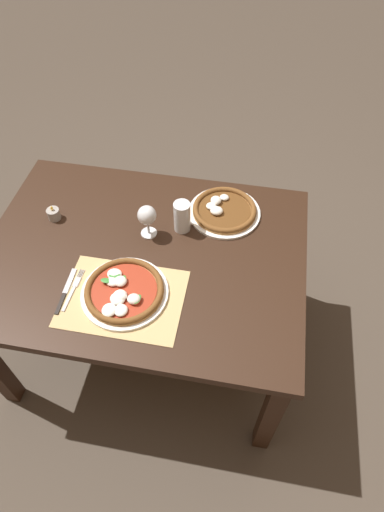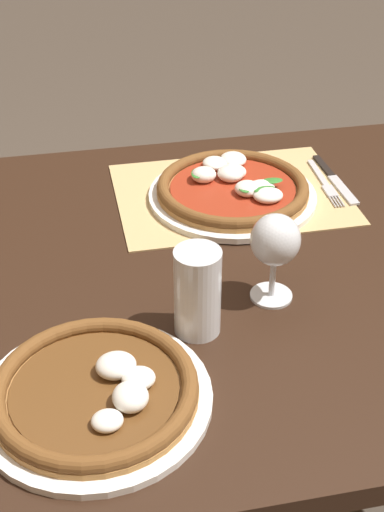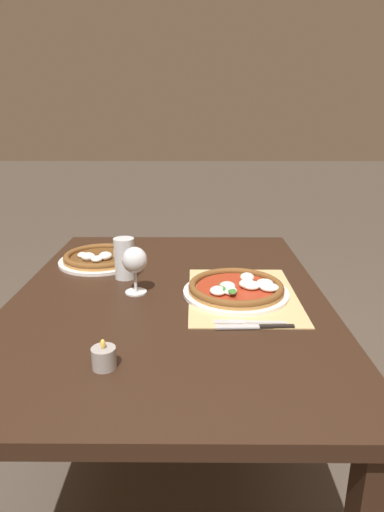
{
  "view_description": "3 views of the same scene",
  "coord_description": "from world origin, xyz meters",
  "px_view_note": "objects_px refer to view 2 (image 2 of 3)",
  "views": [
    {
      "loc": [
        0.4,
        -1.07,
        2.12
      ],
      "look_at": [
        0.21,
        -0.02,
        0.79
      ],
      "focal_mm": 30.0,
      "sensor_mm": 36.0,
      "label": 1
    },
    {
      "loc": [
        0.31,
        0.99,
        1.46
      ],
      "look_at": [
        0.12,
        0.04,
        0.79
      ],
      "focal_mm": 50.0,
      "sensor_mm": 36.0,
      "label": 2
    },
    {
      "loc": [
        -1.28,
        -0.08,
        1.28
      ],
      "look_at": [
        0.16,
        -0.07,
        0.81
      ],
      "focal_mm": 30.0,
      "sensor_mm": 36.0,
      "label": 3
    }
  ],
  "objects_px": {
    "fork": "(325,183)",
    "knife": "(334,179)",
    "wine_glass": "(273,244)",
    "pint_glass": "(197,293)",
    "pizza_far": "(97,392)",
    "pizza_near": "(233,189)"
  },
  "relations": [
    {
      "from": "fork",
      "to": "wine_glass",
      "type": "bearing_deg",
      "value": 56.96
    },
    {
      "from": "knife",
      "to": "fork",
      "type": "bearing_deg",
      "value": 23.44
    },
    {
      "from": "wine_glass",
      "to": "pint_glass",
      "type": "height_order",
      "value": "wine_glass"
    },
    {
      "from": "wine_glass",
      "to": "pint_glass",
      "type": "relative_size",
      "value": 1.07
    },
    {
      "from": "pint_glass",
      "to": "knife",
      "type": "bearing_deg",
      "value": -132.99
    },
    {
      "from": "fork",
      "to": "pizza_far",
      "type": "bearing_deg",
      "value": 44.96
    },
    {
      "from": "pizza_far",
      "to": "knife",
      "type": "xyz_separation_m",
      "value": [
        -0.55,
        -0.53,
        -0.01
      ]
    },
    {
      "from": "pizza_far",
      "to": "pint_glass",
      "type": "xyz_separation_m",
      "value": [
        -0.17,
        -0.12,
        0.05
      ]
    },
    {
      "from": "pint_glass",
      "to": "fork",
      "type": "bearing_deg",
      "value": -131.78
    },
    {
      "from": "pizza_far",
      "to": "wine_glass",
      "type": "bearing_deg",
      "value": -149.11
    },
    {
      "from": "pizza_near",
      "to": "knife",
      "type": "xyz_separation_m",
      "value": [
        -0.23,
        -0.03,
        -0.02
      ]
    },
    {
      "from": "wine_glass",
      "to": "pint_glass",
      "type": "xyz_separation_m",
      "value": [
        0.13,
        0.06,
        -0.04
      ]
    },
    {
      "from": "pizza_near",
      "to": "pizza_far",
      "type": "xyz_separation_m",
      "value": [
        0.32,
        0.5,
        -0.0
      ]
    },
    {
      "from": "wine_glass",
      "to": "pint_glass",
      "type": "bearing_deg",
      "value": 22.74
    },
    {
      "from": "pizza_near",
      "to": "wine_glass",
      "type": "height_order",
      "value": "wine_glass"
    },
    {
      "from": "wine_glass",
      "to": "knife",
      "type": "relative_size",
      "value": 0.72
    },
    {
      "from": "pizza_far",
      "to": "pizza_near",
      "type": "bearing_deg",
      "value": -122.34
    },
    {
      "from": "fork",
      "to": "knife",
      "type": "height_order",
      "value": "knife"
    },
    {
      "from": "pizza_near",
      "to": "knife",
      "type": "relative_size",
      "value": 1.57
    },
    {
      "from": "pint_glass",
      "to": "knife",
      "type": "distance_m",
      "value": 0.56
    },
    {
      "from": "pint_glass",
      "to": "fork",
      "type": "distance_m",
      "value": 0.54
    },
    {
      "from": "pizza_near",
      "to": "pizza_far",
      "type": "distance_m",
      "value": 0.6
    }
  ]
}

